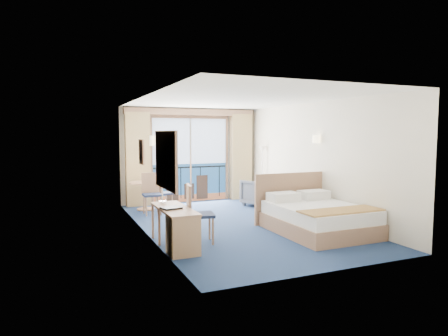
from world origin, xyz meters
TOP-DOWN VIEW (x-y plane):
  - floor at (0.00, 0.00)m, footprint 6.50×6.50m
  - room_walls at (0.00, 0.00)m, footprint 4.04×6.54m
  - balcony_door at (-0.01, 3.22)m, footprint 2.36×0.03m
  - curtain_left at (-1.55, 3.07)m, footprint 0.65×0.22m
  - curtain_right at (1.55, 3.07)m, footprint 0.65×0.22m
  - pelmet at (0.00, 3.10)m, footprint 3.80×0.25m
  - mirror at (-1.97, -1.50)m, footprint 0.05×1.25m
  - wall_print at (-1.97, 0.45)m, footprint 0.04×0.42m
  - sconce_left at (-1.94, -0.60)m, footprint 0.18×0.18m
  - sconce_right at (1.94, -0.15)m, footprint 0.18×0.18m
  - bed at (1.17, -1.26)m, footprint 1.77×2.10m
  - nightstand at (1.78, 0.05)m, footprint 0.40×0.38m
  - phone at (1.75, 0.06)m, footprint 0.22×0.19m
  - armchair at (1.52, 1.81)m, footprint 1.04×1.05m
  - floor_lamp at (1.88, 2.30)m, footprint 0.22×0.22m
  - desk at (-1.74, -1.53)m, footprint 0.50×1.47m
  - desk_chair at (-1.31, -1.06)m, footprint 0.55×0.54m
  - folder at (-1.81, -1.20)m, footprint 0.37×0.31m
  - desk_lamp at (-1.81, -0.61)m, footprint 0.13×0.13m
  - round_table at (-1.49, 2.44)m, footprint 0.81×0.81m
  - table_chair_a at (-1.10, 2.31)m, footprint 0.46×0.46m
  - table_chair_b at (-1.46, 1.86)m, footprint 0.44×0.45m

SIDE VIEW (x-z plane):
  - floor at x=0.00m, z-range 0.00..0.00m
  - nightstand at x=1.78m, z-range 0.00..0.52m
  - bed at x=1.17m, z-range -0.24..0.87m
  - armchair at x=1.52m, z-range 0.00..0.73m
  - desk at x=-1.74m, z-range 0.04..0.73m
  - table_chair_a at x=-1.10m, z-range 0.06..0.93m
  - round_table at x=-1.49m, z-range 0.19..0.91m
  - phone at x=1.75m, z-range 0.52..0.61m
  - table_chair_b at x=-1.46m, z-range 0.06..1.07m
  - desk_chair at x=-1.31m, z-range 0.07..1.13m
  - folder at x=-1.81m, z-range 0.69..0.72m
  - desk_lamp at x=-1.81m, z-range 0.81..1.31m
  - balcony_door at x=-0.01m, z-range -0.12..2.40m
  - floor_lamp at x=1.88m, z-range 0.42..2.03m
  - curtain_left at x=-1.55m, z-range 0.00..2.55m
  - curtain_right at x=1.55m, z-range 0.00..2.55m
  - mirror at x=-1.97m, z-range 1.08..2.03m
  - wall_print at x=-1.97m, z-range 1.34..1.86m
  - room_walls at x=0.00m, z-range 0.42..3.14m
  - sconce_left at x=-1.94m, z-range 1.76..1.94m
  - sconce_right at x=1.94m, z-range 1.76..1.94m
  - pelmet at x=0.00m, z-range 2.49..2.67m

